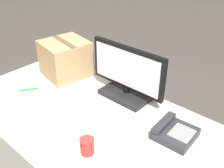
{
  "coord_description": "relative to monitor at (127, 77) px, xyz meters",
  "views": [
    {
      "loc": [
        0.9,
        -0.85,
        1.72
      ],
      "look_at": [
        -0.01,
        0.18,
        0.9
      ],
      "focal_mm": 42.0,
      "sensor_mm": 36.0,
      "label": 1
    }
  ],
  "objects": [
    {
      "name": "monitor",
      "position": [
        0.0,
        0.0,
        0.0
      ],
      "size": [
        0.55,
        0.22,
        0.35
      ],
      "color": "black",
      "rests_on": "office_desk"
    },
    {
      "name": "pen_marker",
      "position": [
        -0.55,
        -0.4,
        -0.14
      ],
      "size": [
        0.08,
        0.12,
        0.01
      ],
      "rotation": [
        0.0,
        0.0,
        4.13
      ],
      "color": "#198C33",
      "rests_on": "office_desk"
    },
    {
      "name": "keyboard",
      "position": [
        -0.02,
        -0.27,
        -0.14
      ],
      "size": [
        0.46,
        0.2,
        0.03
      ],
      "rotation": [
        0.0,
        0.0,
        -0.08
      ],
      "color": "beige",
      "rests_on": "office_desk"
    },
    {
      "name": "desk_phone",
      "position": [
        0.44,
        -0.14,
        -0.12
      ],
      "size": [
        0.21,
        0.22,
        0.07
      ],
      "rotation": [
        0.0,
        0.0,
        0.05
      ],
      "color": "#2D2D33",
      "rests_on": "office_desk"
    },
    {
      "name": "office_desk",
      "position": [
        0.01,
        -0.32,
        -0.52
      ],
      "size": [
        1.8,
        0.9,
        0.75
      ],
      "color": "beige",
      "rests_on": "ground_plane"
    },
    {
      "name": "cardboard_box",
      "position": [
        -0.53,
        -0.07,
        -0.02
      ],
      "size": [
        0.36,
        0.36,
        0.27
      ],
      "rotation": [
        0.0,
        0.0,
        -0.19
      ],
      "color": "tan",
      "rests_on": "office_desk"
    },
    {
      "name": "paper_cup_left",
      "position": [
        0.18,
        -0.53,
        -0.1
      ],
      "size": [
        0.07,
        0.07,
        0.09
      ],
      "color": "red",
      "rests_on": "office_desk"
    }
  ]
}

